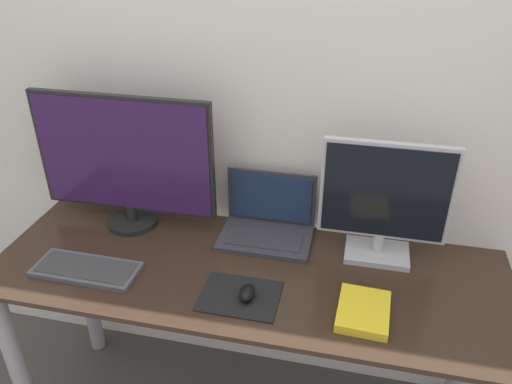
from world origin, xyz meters
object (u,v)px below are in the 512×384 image
at_px(book, 363,311).
at_px(monitor_right, 384,201).
at_px(monitor_left, 124,161).
at_px(laptop, 268,221).
at_px(keyboard, 86,269).
at_px(mouse, 247,293).

bearing_deg(book, monitor_right, 83.67).
distance_m(monitor_left, laptop, 0.55).
relative_size(monitor_left, monitor_right, 1.57).
xyz_separation_m(laptop, keyboard, (-0.53, -0.34, -0.05)).
height_order(laptop, keyboard, laptop).
bearing_deg(laptop, monitor_right, -6.14).
bearing_deg(monitor_right, book, -96.33).
distance_m(keyboard, mouse, 0.54).
height_order(keyboard, book, book).
height_order(monitor_right, mouse, monitor_right).
bearing_deg(book, keyboard, 179.59).
relative_size(monitor_left, book, 3.36).
xyz_separation_m(monitor_left, keyboard, (-0.03, -0.30, -0.25)).
height_order(monitor_right, laptop, monitor_right).
relative_size(mouse, book, 0.39).
relative_size(monitor_left, keyboard, 1.88).
xyz_separation_m(monitor_right, book, (-0.03, -0.31, -0.20)).
bearing_deg(mouse, book, 1.24).
distance_m(monitor_left, book, 0.95).
bearing_deg(mouse, keyboard, 178.53).
bearing_deg(keyboard, laptop, 32.68).
distance_m(monitor_right, keyboard, 0.99).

